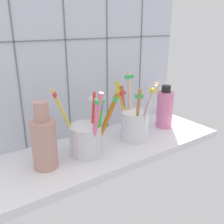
% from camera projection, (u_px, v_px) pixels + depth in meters
% --- Properties ---
extents(counter_slab, '(0.64, 0.22, 0.02)m').
position_uv_depth(counter_slab, '(111.00, 148.00, 0.69)').
color(counter_slab, silver).
rests_on(counter_slab, ground).
extents(tile_wall_back, '(0.64, 0.02, 0.45)m').
position_uv_depth(tile_wall_back, '(86.00, 63.00, 0.71)').
color(tile_wall_back, silver).
rests_on(tile_wall_back, ground).
extents(toothbrush_cup_left, '(0.14, 0.11, 0.17)m').
position_uv_depth(toothbrush_cup_left, '(87.00, 137.00, 0.62)').
color(toothbrush_cup_left, silver).
rests_on(toothbrush_cup_left, counter_slab).
extents(toothbrush_cup_right, '(0.08, 0.14, 0.19)m').
position_uv_depth(toothbrush_cup_right, '(135.00, 122.00, 0.71)').
color(toothbrush_cup_right, white).
rests_on(toothbrush_cup_right, counter_slab).
extents(ceramic_vase, '(0.06, 0.06, 0.16)m').
position_uv_depth(ceramic_vase, '(44.00, 141.00, 0.56)').
color(ceramic_vase, tan).
rests_on(ceramic_vase, counter_slab).
extents(soap_bottle, '(0.05, 0.05, 0.13)m').
position_uv_depth(soap_bottle, '(165.00, 109.00, 0.79)').
color(soap_bottle, pink).
rests_on(soap_bottle, counter_slab).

